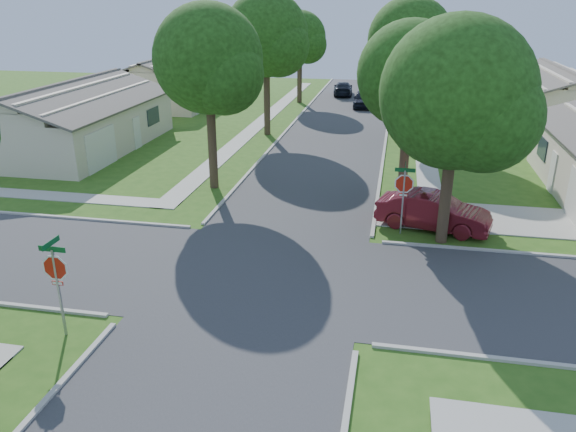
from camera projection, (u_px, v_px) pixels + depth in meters
The scene contains 20 objects.
ground at pixel (263, 275), 19.64m from camera, with size 100.00×100.00×0.00m, color #2F5918.
road_ns at pixel (263, 275), 19.64m from camera, with size 7.00×100.00×0.02m, color #333335.
sidewalk_ne at pixel (422, 125), 42.29m from camera, with size 1.20×40.00×0.04m, color #9E9B91.
sidewalk_nw at pixel (264, 119), 44.48m from camera, with size 1.20×40.00×0.04m, color #9E9B91.
driveway at pixel (475, 217), 24.70m from camera, with size 8.80×3.60×0.05m, color #9E9B91.
stop_sign_sw at pixel (56, 272), 15.45m from camera, with size 1.05×0.80×2.98m.
stop_sign_ne at pixel (404, 187), 22.35m from camera, with size 1.05×0.80×2.98m.
tree_e_near at pixel (412, 80), 24.95m from camera, with size 4.97×4.80×8.28m.
tree_e_mid at pixel (411, 44), 35.69m from camera, with size 5.59×5.40×9.21m.
tree_e_far at pixel (409, 36), 47.66m from camera, with size 5.17×5.00×8.72m.
tree_w_near at pixel (209, 64), 26.47m from camera, with size 5.38×5.20×8.97m.
tree_w_mid at pixel (267, 38), 37.29m from camera, with size 5.80×5.60×9.56m.
tree_w_far at pixel (300, 40), 49.52m from camera, with size 4.76×4.60×8.04m.
tree_ne_corner at pixel (458, 100), 20.30m from camera, with size 5.80×5.60×8.66m.
house_ne_far at pixel (555, 103), 42.70m from camera, with size 8.42×13.60×4.23m.
house_nw_near at pixel (73, 124), 35.66m from camera, with size 8.42×13.60×4.23m.
house_nw_far at pixel (174, 85), 51.18m from camera, with size 8.42×13.60×4.23m.
car_driveway at pixel (433, 212), 23.31m from camera, with size 1.62×4.64×1.53m, color maroon.
car_curb_east at pixel (363, 99), 49.15m from camera, with size 1.67×4.15×1.41m, color black.
car_curb_west at pixel (343, 89), 55.08m from camera, with size 1.79×4.41×1.28m, color black.
Camera 1 is at (4.25, -17.03, 9.11)m, focal length 35.00 mm.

